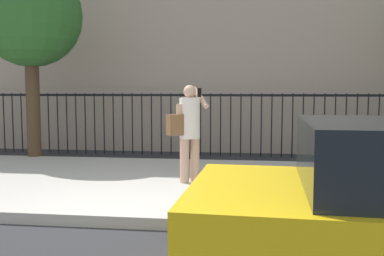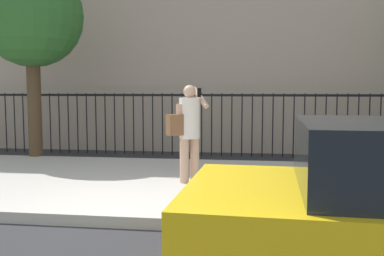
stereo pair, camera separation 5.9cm
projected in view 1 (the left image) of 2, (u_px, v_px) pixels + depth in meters
The scene contains 6 objects.
ground_plane at pixel (117, 229), 5.23m from camera, with size 60.00×60.00×0.00m, color #28282B.
sidewalk at pixel (155, 184), 7.39m from camera, with size 28.00×4.40×0.15m, color #B2ADA3.
iron_fence at pixel (186, 116), 10.96m from camera, with size 12.03×0.04×1.60m.
pedestrian_on_phone at pixel (188, 126), 7.09m from camera, with size 0.71×0.64×1.62m.
street_bench at pixel (370, 146), 7.92m from camera, with size 1.60×0.45×0.95m.
street_tree_mid at pixel (30, 17), 9.70m from camera, with size 2.33×2.33×4.53m.
Camera 1 is at (1.56, -4.94, 1.69)m, focal length 40.13 mm.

